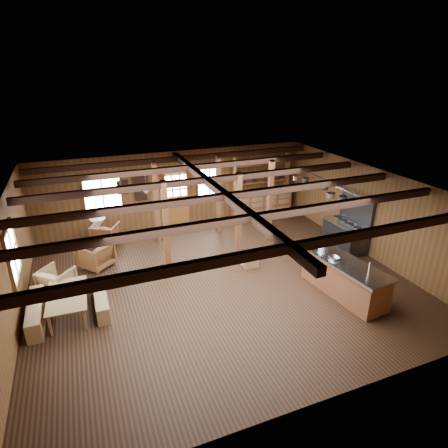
# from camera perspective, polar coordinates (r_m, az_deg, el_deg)

# --- Properties ---
(room) EXTENTS (10.04, 9.04, 2.84)m
(room) POSITION_cam_1_polar(r_m,az_deg,el_deg) (9.99, -0.74, -1.87)
(room) COLOR black
(room) RESTS_ON ground
(ceiling_joists) EXTENTS (9.80, 8.82, 0.18)m
(ceiling_joists) POSITION_cam_1_polar(r_m,az_deg,el_deg) (9.69, -1.15, 5.43)
(ceiling_joists) COLOR black
(ceiling_joists) RESTS_ON ceiling
(timber_posts) EXTENTS (3.95, 2.35, 2.80)m
(timber_posts) POSITION_cam_1_polar(r_m,az_deg,el_deg) (11.96, -1.97, 2.40)
(timber_posts) COLOR #4F2E16
(timber_posts) RESTS_ON floor
(back_door) EXTENTS (1.02, 0.08, 2.15)m
(back_door) POSITION_cam_1_polar(r_m,az_deg,el_deg) (14.14, -7.19, 3.26)
(back_door) COLOR brown
(back_door) RESTS_ON floor
(window_back_left) EXTENTS (1.32, 0.06, 1.32)m
(window_back_left) POSITION_cam_1_polar(r_m,az_deg,el_deg) (13.56, -18.05, 4.65)
(window_back_left) COLOR white
(window_back_left) RESTS_ON wall_back
(window_back_right) EXTENTS (1.02, 0.06, 1.32)m
(window_back_right) POSITION_cam_1_polar(r_m,az_deg,el_deg) (14.28, -2.27, 6.67)
(window_back_right) COLOR white
(window_back_right) RESTS_ON wall_back
(window_left) EXTENTS (0.14, 1.24, 1.32)m
(window_left) POSITION_cam_1_polar(r_m,az_deg,el_deg) (9.98, -29.63, -3.86)
(window_left) COLOR white
(window_left) RESTS_ON wall_back
(notice_boards) EXTENTS (1.08, 0.03, 0.90)m
(notice_boards) POSITION_cam_1_polar(r_m,az_deg,el_deg) (13.64, -13.47, 5.43)
(notice_boards) COLOR beige
(notice_boards) RESTS_ON wall_back
(back_counter) EXTENTS (2.55, 0.60, 2.45)m
(back_counter) POSITION_cam_1_polar(r_m,az_deg,el_deg) (15.16, 5.63, 3.57)
(back_counter) COLOR brown
(back_counter) RESTS_ON floor
(pendant_lamps) EXTENTS (1.86, 2.36, 0.66)m
(pendant_lamps) POSITION_cam_1_polar(r_m,az_deg,el_deg) (10.10, -14.87, 2.82)
(pendant_lamps) COLOR #302F32
(pendant_lamps) RESTS_ON ceiling
(pot_rack) EXTENTS (0.35, 3.00, 0.46)m
(pot_rack) POSITION_cam_1_polar(r_m,az_deg,el_deg) (11.39, 15.08, 5.13)
(pot_rack) COLOR #302F32
(pot_rack) RESTS_ON ceiling
(kitchen_island) EXTENTS (1.17, 2.59, 1.20)m
(kitchen_island) POSITION_cam_1_polar(r_m,az_deg,el_deg) (10.39, 17.83, -7.78)
(kitchen_island) COLOR brown
(kitchen_island) RESTS_ON floor
(step_stool) EXTENTS (0.51, 0.38, 0.44)m
(step_stool) POSITION_cam_1_polar(r_m,az_deg,el_deg) (11.33, 4.05, -5.45)
(step_stool) COLOR olive
(step_stool) RESTS_ON floor
(commercial_range) EXTENTS (0.81, 1.57, 1.94)m
(commercial_range) POSITION_cam_1_polar(r_m,az_deg,el_deg) (12.88, 18.25, -0.95)
(commercial_range) COLOR #302F32
(commercial_range) RESTS_ON floor
(dining_table) EXTENTS (0.96, 1.64, 0.56)m
(dining_table) POSITION_cam_1_polar(r_m,az_deg,el_deg) (9.97, -22.41, -11.22)
(dining_table) COLOR olive
(dining_table) RESTS_ON floor
(bench_wall) EXTENTS (0.33, 1.75, 0.48)m
(bench_wall) POSITION_cam_1_polar(r_m,az_deg,el_deg) (10.07, -26.70, -11.95)
(bench_wall) COLOR olive
(bench_wall) RESTS_ON floor
(bench_aisle) EXTENTS (0.29, 1.57, 0.43)m
(bench_aisle) POSITION_cam_1_polar(r_m,az_deg,el_deg) (9.98, -18.24, -10.97)
(bench_aisle) COLOR olive
(bench_aisle) RESTS_ON floor
(armchair_a) EXTENTS (1.18, 1.18, 0.77)m
(armchair_a) POSITION_cam_1_polar(r_m,az_deg,el_deg) (11.83, -18.96, -4.53)
(armchair_a) COLOR brown
(armchair_a) RESTS_ON floor
(armchair_b) EXTENTS (1.10, 1.11, 0.75)m
(armchair_b) POSITION_cam_1_polar(r_m,az_deg,el_deg) (13.23, -17.54, -1.43)
(armchair_b) COLOR brown
(armchair_b) RESTS_ON floor
(armchair_c) EXTENTS (1.07, 1.07, 0.70)m
(armchair_c) POSITION_cam_1_polar(r_m,az_deg,el_deg) (10.96, -24.12, -7.85)
(armchair_c) COLOR olive
(armchair_c) RESTS_ON floor
(counter_pot) EXTENTS (0.27, 0.27, 0.16)m
(counter_pot) POSITION_cam_1_polar(r_m,az_deg,el_deg) (10.69, 14.93, -3.22)
(counter_pot) COLOR silver
(counter_pot) RESTS_ON kitchen_island
(bowl) EXTENTS (0.26, 0.26, 0.06)m
(bowl) POSITION_cam_1_polar(r_m,az_deg,el_deg) (10.22, 16.45, -4.99)
(bowl) COLOR silver
(bowl) RESTS_ON kitchen_island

